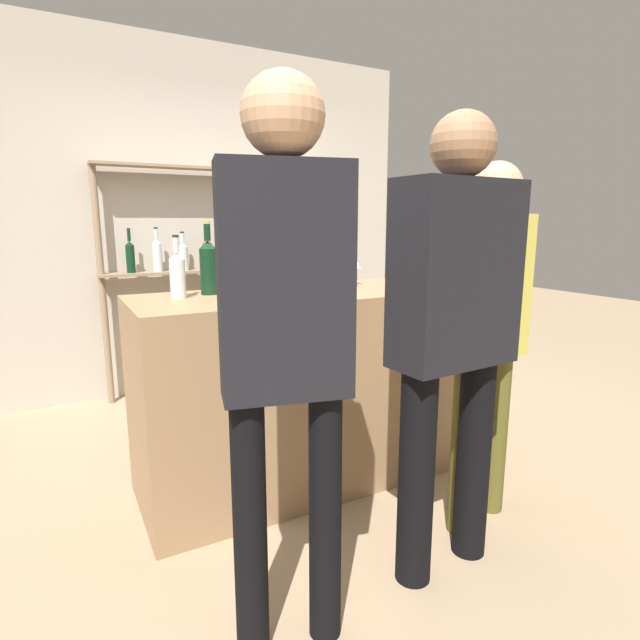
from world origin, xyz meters
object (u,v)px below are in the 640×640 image
(counter_bottle_2, at_px, (309,266))
(counter_bottle_1, at_px, (348,263))
(customer_left, at_px, (286,324))
(counter_bottle_3, at_px, (289,267))
(counter_bottle_0, at_px, (275,267))
(counter_bottle_5, at_px, (177,274))
(customer_right, at_px, (488,319))
(counter_bottle_4, at_px, (208,266))
(server_behind_counter, at_px, (265,279))
(customer_center, at_px, (454,318))
(wine_glass, at_px, (354,263))
(ice_bucket, at_px, (415,267))

(counter_bottle_2, bearing_deg, counter_bottle_1, -11.40)
(counter_bottle_1, relative_size, customer_left, 0.19)
(counter_bottle_3, bearing_deg, counter_bottle_0, 91.01)
(counter_bottle_5, height_order, customer_right, customer_right)
(counter_bottle_2, relative_size, customer_left, 0.18)
(counter_bottle_4, distance_m, server_behind_counter, 1.05)
(customer_right, distance_m, server_behind_counter, 1.76)
(counter_bottle_3, distance_m, customer_center, 0.88)
(counter_bottle_0, distance_m, counter_bottle_3, 0.17)
(counter_bottle_3, height_order, customer_left, customer_left)
(counter_bottle_2, distance_m, customer_center, 1.01)
(counter_bottle_0, relative_size, wine_glass, 2.00)
(ice_bucket, bearing_deg, counter_bottle_4, 171.52)
(wine_glass, bearing_deg, counter_bottle_2, -170.33)
(counter_bottle_1, xyz_separation_m, server_behind_counter, (-0.11, 0.94, -0.17))
(counter_bottle_3, height_order, ice_bucket, counter_bottle_3)
(counter_bottle_3, height_order, customer_right, customer_right)
(counter_bottle_1, xyz_separation_m, counter_bottle_2, (-0.22, 0.04, -0.01))
(ice_bucket, distance_m, customer_right, 0.77)
(counter_bottle_0, xyz_separation_m, customer_left, (-0.41, -1.04, -0.07))
(counter_bottle_4, bearing_deg, counter_bottle_2, -7.94)
(counter_bottle_1, xyz_separation_m, customer_right, (0.25, -0.78, -0.20))
(ice_bucket, distance_m, server_behind_counter, 1.14)
(customer_left, bearing_deg, server_behind_counter, -6.94)
(counter_bottle_4, bearing_deg, customer_center, -59.74)
(counter_bottle_1, bearing_deg, server_behind_counter, 96.85)
(counter_bottle_0, bearing_deg, server_behind_counter, 71.17)
(counter_bottle_0, xyz_separation_m, customer_center, (0.30, -0.99, -0.13))
(counter_bottle_1, distance_m, ice_bucket, 0.42)
(counter_bottle_4, xyz_separation_m, counter_bottle_5, (-0.17, -0.07, -0.03))
(counter_bottle_0, distance_m, customer_right, 1.07)
(counter_bottle_5, distance_m, customer_right, 1.44)
(wine_glass, distance_m, customer_right, 0.91)
(counter_bottle_3, distance_m, server_behind_counter, 1.14)
(wine_glass, bearing_deg, counter_bottle_3, -155.35)
(counter_bottle_5, relative_size, wine_glass, 1.78)
(counter_bottle_2, relative_size, ice_bucket, 1.58)
(counter_bottle_3, bearing_deg, server_behind_counter, 74.18)
(counter_bottle_3, bearing_deg, ice_bucket, 5.68)
(customer_center, bearing_deg, customer_right, -68.13)
(counter_bottle_1, xyz_separation_m, counter_bottle_5, (-0.91, 0.05, -0.02))
(wine_glass, xyz_separation_m, customer_left, (-0.93, -1.10, -0.07))
(counter_bottle_4, distance_m, customer_left, 1.13)
(server_behind_counter, bearing_deg, counter_bottle_1, 16.94)
(customer_left, distance_m, customer_right, 1.11)
(ice_bucket, bearing_deg, customer_left, -142.75)
(counter_bottle_2, relative_size, counter_bottle_3, 0.85)
(counter_bottle_5, bearing_deg, customer_right, -35.57)
(wine_glass, bearing_deg, counter_bottle_1, -134.96)
(counter_bottle_4, relative_size, customer_left, 0.20)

